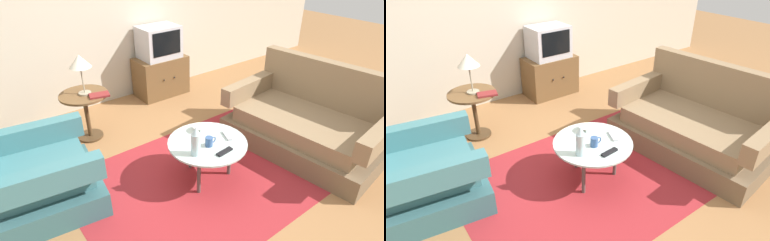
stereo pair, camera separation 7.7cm
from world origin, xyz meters
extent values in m
plane|color=olive|center=(0.00, 0.00, 0.00)|extent=(16.00, 16.00, 0.00)
cube|color=#BCB29E|center=(0.00, 2.22, 1.35)|extent=(9.00, 0.12, 2.70)
cube|color=maroon|center=(-0.01, -0.08, 0.00)|extent=(2.56, 1.83, 0.00)
cube|color=#325C60|center=(-1.38, 0.52, 0.12)|extent=(1.02, 1.01, 0.24)
cube|color=#3D7075|center=(-1.38, 0.52, 0.33)|extent=(0.84, 0.72, 0.18)
cube|color=#3D7075|center=(-1.43, 0.15, 0.52)|extent=(0.91, 0.26, 0.21)
cube|color=#3D7075|center=(-1.33, 0.90, 0.52)|extent=(0.91, 0.26, 0.21)
cube|color=brown|center=(1.20, -0.33, 0.12)|extent=(1.15, 1.76, 0.24)
cube|color=#846B4C|center=(1.20, -0.33, 0.33)|extent=(0.98, 1.47, 0.18)
cube|color=#846B4C|center=(1.61, -0.29, 0.68)|extent=(0.32, 1.67, 0.51)
cube|color=#846B4C|center=(1.12, 0.43, 0.52)|extent=(0.98, 0.25, 0.21)
cube|color=#846B4C|center=(1.28, -1.09, 0.52)|extent=(0.98, 0.25, 0.21)
cylinder|color=#B2C6C1|center=(-0.01, -0.08, 0.42)|extent=(0.77, 0.77, 0.02)
cylinder|color=#4C4742|center=(-0.04, 0.15, 0.21)|extent=(0.04, 0.04, 0.41)
cylinder|color=#4C4742|center=(-0.21, -0.21, 0.21)|extent=(0.04, 0.04, 0.41)
cylinder|color=#4C4742|center=(0.21, -0.18, 0.21)|extent=(0.04, 0.04, 0.41)
cylinder|color=brown|center=(-0.64, 1.37, 0.56)|extent=(0.55, 0.55, 0.02)
cylinder|color=#47311C|center=(-0.64, 1.37, 0.28)|extent=(0.05, 0.05, 0.55)
cylinder|color=#47311C|center=(-0.64, 1.37, 0.01)|extent=(0.30, 0.30, 0.02)
cube|color=brown|center=(0.73, 1.90, 0.29)|extent=(0.76, 0.44, 0.58)
sphere|color=black|center=(0.64, 1.67, 0.32)|extent=(0.02, 0.02, 0.02)
sphere|color=black|center=(0.82, 1.67, 0.32)|extent=(0.02, 0.02, 0.02)
cube|color=#B7B7BC|center=(0.73, 1.91, 0.81)|extent=(0.56, 0.42, 0.46)
cube|color=black|center=(0.73, 1.70, 0.84)|extent=(0.45, 0.01, 0.33)
cylinder|color=#9E937A|center=(-0.63, 1.36, 0.59)|extent=(0.14, 0.14, 0.02)
cylinder|color=#9E937A|center=(-0.63, 1.36, 0.75)|extent=(0.02, 0.02, 0.30)
cone|color=beige|center=(-0.63, 1.36, 0.97)|extent=(0.24, 0.24, 0.14)
cylinder|color=silver|center=(-0.22, -0.17, 0.53)|extent=(0.09, 0.09, 0.21)
cone|color=silver|center=(-0.22, -0.17, 0.68)|extent=(0.08, 0.08, 0.07)
cylinder|color=#335184|center=(-0.04, -0.14, 0.48)|extent=(0.07, 0.07, 0.09)
torus|color=#335184|center=(0.01, -0.14, 0.48)|extent=(0.06, 0.01, 0.06)
cone|color=silver|center=(0.06, 0.13, 0.46)|extent=(0.15, 0.15, 0.06)
cube|color=black|center=(0.00, -0.31, 0.44)|extent=(0.18, 0.06, 0.02)
cube|color=#B2B2B7|center=(0.21, -0.12, 0.44)|extent=(0.10, 0.18, 0.02)
cube|color=maroon|center=(-0.52, 1.21, 0.59)|extent=(0.25, 0.19, 0.02)
camera|label=1|loc=(-1.73, -2.07, 2.16)|focal=30.67mm
camera|label=2|loc=(-1.67, -2.11, 2.16)|focal=30.67mm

